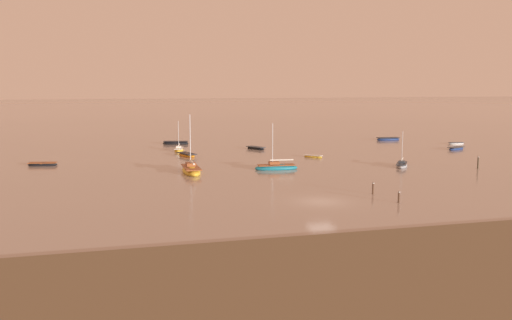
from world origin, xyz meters
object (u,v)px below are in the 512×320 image
sailboat_moored_1 (179,150)px  sailboat_moored_2 (191,170)px  rowboat_moored_0 (176,143)px  rowboat_moored_8 (456,144)px  rowboat_moored_4 (43,164)px  rowboat_moored_2 (456,149)px  rowboat_moored_7 (256,148)px  sailboat_moored_0 (402,165)px  rowboat_moored_9 (388,139)px  rowboat_moored_5 (187,155)px  mooring_post_near (478,163)px  sailboat_moored_3 (276,167)px  mooring_post_right (399,197)px  mooring_post_left (373,188)px  rowboat_moored_1 (313,156)px

sailboat_moored_1 → sailboat_moored_2: (-1.29, -22.88, 0.10)m
rowboat_moored_0 → sailboat_moored_2: sailboat_moored_2 is taller
sailboat_moored_2 → rowboat_moored_8: bearing=-68.0°
rowboat_moored_4 → rowboat_moored_2: bearing=-166.4°
rowboat_moored_4 → rowboat_moored_7: rowboat_moored_4 is taller
sailboat_moored_0 → rowboat_moored_9: bearing=-172.4°
rowboat_moored_5 → mooring_post_near: mooring_post_near is taller
rowboat_moored_4 → sailboat_moored_3: (29.46, -11.37, 0.10)m
sailboat_moored_1 → mooring_post_right: 47.56m
rowboat_moored_8 → rowboat_moored_9: size_ratio=0.64×
rowboat_moored_0 → sailboat_moored_2: (-2.03, -33.67, 0.12)m
rowboat_moored_5 → sailboat_moored_2: sailboat_moored_2 is taller
rowboat_moored_5 → mooring_post_right: size_ratio=3.88×
rowboat_moored_4 → rowboat_moored_8: rowboat_moored_4 is taller
sailboat_moored_3 → rowboat_moored_8: bearing=-148.2°
sailboat_moored_0 → mooring_post_left: size_ratio=3.81×
rowboat_moored_9 → sailboat_moored_1: bearing=13.5°
sailboat_moored_1 → rowboat_moored_0: bearing=-173.6°
mooring_post_left → mooring_post_right: mooring_post_left is taller
sailboat_moored_3 → rowboat_moored_9: size_ratio=1.30×
rowboat_moored_5 → mooring_post_left: size_ratio=3.59×
rowboat_moored_0 → rowboat_moored_1: 29.86m
rowboat_moored_7 → mooring_post_right: bearing=152.8°
rowboat_moored_2 → rowboat_moored_8: size_ratio=1.29×
mooring_post_near → mooring_post_right: 25.85m
sailboat_moored_1 → rowboat_moored_7: bearing=96.7°
rowboat_moored_9 → mooring_post_right: bearing=66.3°
rowboat_moored_0 → rowboat_moored_5: bearing=-75.5°
rowboat_moored_7 → mooring_post_near: (22.15, -28.58, 0.61)m
rowboat_moored_5 → mooring_post_left: mooring_post_left is taller
rowboat_moored_8 → mooring_post_near: (-15.45, -26.59, 0.64)m
sailboat_moored_3 → mooring_post_right: sailboat_moored_3 is taller
sailboat_moored_1 → mooring_post_left: 43.34m
rowboat_moored_1 → mooring_post_right: (-3.86, -32.05, 0.40)m
sailboat_moored_1 → sailboat_moored_2: 22.92m
rowboat_moored_7 → mooring_post_right: mooring_post_right is taller
rowboat_moored_1 → sailboat_moored_3: 13.27m
rowboat_moored_1 → sailboat_moored_2: (-19.80, -9.68, 0.20)m
rowboat_moored_0 → rowboat_moored_4: (-20.54, -22.50, -0.04)m
rowboat_moored_2 → rowboat_moored_4: bearing=-21.5°
rowboat_moored_0 → rowboat_moored_1: size_ratio=1.73×
rowboat_moored_7 → sailboat_moored_2: 26.25m
rowboat_moored_9 → mooring_post_right: size_ratio=3.99×
sailboat_moored_0 → mooring_post_left: bearing=-4.5°
rowboat_moored_4 → mooring_post_right: mooring_post_right is taller
rowboat_moored_4 → rowboat_moored_8: bearing=-160.6°
rowboat_moored_4 → sailboat_moored_2: sailboat_moored_2 is taller
rowboat_moored_8 → rowboat_moored_2: bearing=-121.4°
rowboat_moored_4 → rowboat_moored_8: (70.31, 8.91, -0.04)m
sailboat_moored_0 → sailboat_moored_1: size_ratio=0.96×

